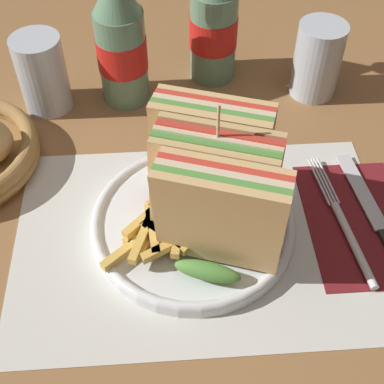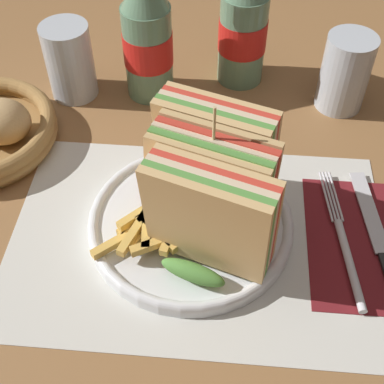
{
  "view_description": "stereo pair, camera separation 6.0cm",
  "coord_description": "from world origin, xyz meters",
  "px_view_note": "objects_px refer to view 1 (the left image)",
  "views": [
    {
      "loc": [
        -0.04,
        -0.37,
        0.49
      ],
      "look_at": [
        -0.01,
        0.03,
        0.04
      ],
      "focal_mm": 50.0,
      "sensor_mm": 36.0,
      "label": 1
    },
    {
      "loc": [
        0.02,
        -0.37,
        0.49
      ],
      "look_at": [
        -0.01,
        0.03,
        0.04
      ],
      "focal_mm": 50.0,
      "sensor_mm": 36.0,
      "label": 2
    }
  ],
  "objects_px": {
    "club_sandwich": "(216,183)",
    "coke_bottle_near": "(121,40)",
    "knife": "(376,218)",
    "coke_bottle_far": "(214,19)",
    "glass_far": "(42,74)",
    "fork": "(347,230)",
    "plate_main": "(193,222)",
    "glass_near": "(316,64)"
  },
  "relations": [
    {
      "from": "knife",
      "to": "coke_bottle_far",
      "type": "height_order",
      "value": "coke_bottle_far"
    },
    {
      "from": "plate_main",
      "to": "coke_bottle_near",
      "type": "distance_m",
      "value": 0.27
    },
    {
      "from": "club_sandwich",
      "to": "glass_far",
      "type": "bearing_deg",
      "value": 131.42
    },
    {
      "from": "fork",
      "to": "club_sandwich",
      "type": "bearing_deg",
      "value": 166.93
    },
    {
      "from": "plate_main",
      "to": "coke_bottle_far",
      "type": "relative_size",
      "value": 1.08
    },
    {
      "from": "club_sandwich",
      "to": "glass_near",
      "type": "xyz_separation_m",
      "value": [
        0.17,
        0.24,
        -0.03
      ]
    },
    {
      "from": "club_sandwich",
      "to": "fork",
      "type": "bearing_deg",
      "value": -6.0
    },
    {
      "from": "plate_main",
      "to": "coke_bottle_far",
      "type": "bearing_deg",
      "value": 80.52
    },
    {
      "from": "knife",
      "to": "coke_bottle_far",
      "type": "bearing_deg",
      "value": 111.9
    },
    {
      "from": "knife",
      "to": "coke_bottle_far",
      "type": "distance_m",
      "value": 0.35
    },
    {
      "from": "plate_main",
      "to": "club_sandwich",
      "type": "bearing_deg",
      "value": -12.34
    },
    {
      "from": "fork",
      "to": "coke_bottle_far",
      "type": "xyz_separation_m",
      "value": [
        -0.12,
        0.31,
        0.08
      ]
    },
    {
      "from": "coke_bottle_near",
      "to": "glass_far",
      "type": "height_order",
      "value": "coke_bottle_near"
    },
    {
      "from": "glass_near",
      "to": "plate_main",
      "type": "bearing_deg",
      "value": -128.32
    },
    {
      "from": "coke_bottle_near",
      "to": "coke_bottle_far",
      "type": "height_order",
      "value": "same"
    },
    {
      "from": "knife",
      "to": "plate_main",
      "type": "bearing_deg",
      "value": 171.67
    },
    {
      "from": "fork",
      "to": "glass_near",
      "type": "distance_m",
      "value": 0.26
    },
    {
      "from": "coke_bottle_far",
      "to": "knife",
      "type": "bearing_deg",
      "value": -61.03
    },
    {
      "from": "plate_main",
      "to": "knife",
      "type": "height_order",
      "value": "plate_main"
    },
    {
      "from": "knife",
      "to": "glass_near",
      "type": "bearing_deg",
      "value": 88.15
    },
    {
      "from": "plate_main",
      "to": "coke_bottle_far",
      "type": "distance_m",
      "value": 0.31
    },
    {
      "from": "glass_near",
      "to": "knife",
      "type": "bearing_deg",
      "value": -84.78
    },
    {
      "from": "coke_bottle_far",
      "to": "glass_far",
      "type": "bearing_deg",
      "value": -166.65
    },
    {
      "from": "plate_main",
      "to": "glass_near",
      "type": "bearing_deg",
      "value": 51.68
    },
    {
      "from": "plate_main",
      "to": "glass_near",
      "type": "xyz_separation_m",
      "value": [
        0.19,
        0.24,
        0.04
      ]
    },
    {
      "from": "coke_bottle_far",
      "to": "glass_far",
      "type": "height_order",
      "value": "coke_bottle_far"
    },
    {
      "from": "club_sandwich",
      "to": "coke_bottle_near",
      "type": "xyz_separation_m",
      "value": [
        -0.1,
        0.25,
        0.01
      ]
    },
    {
      "from": "knife",
      "to": "coke_bottle_near",
      "type": "xyz_separation_m",
      "value": [
        -0.29,
        0.25,
        0.09
      ]
    },
    {
      "from": "coke_bottle_near",
      "to": "glass_far",
      "type": "relative_size",
      "value": 2.0
    },
    {
      "from": "club_sandwich",
      "to": "coke_bottle_near",
      "type": "distance_m",
      "value": 0.27
    },
    {
      "from": "club_sandwich",
      "to": "coke_bottle_far",
      "type": "relative_size",
      "value": 0.9
    },
    {
      "from": "knife",
      "to": "glass_far",
      "type": "height_order",
      "value": "glass_far"
    },
    {
      "from": "club_sandwich",
      "to": "coke_bottle_near",
      "type": "bearing_deg",
      "value": 112.07
    },
    {
      "from": "fork",
      "to": "coke_bottle_far",
      "type": "distance_m",
      "value": 0.35
    },
    {
      "from": "coke_bottle_near",
      "to": "knife",
      "type": "bearing_deg",
      "value": -40.8
    },
    {
      "from": "plate_main",
      "to": "fork",
      "type": "distance_m",
      "value": 0.17
    },
    {
      "from": "glass_near",
      "to": "glass_far",
      "type": "height_order",
      "value": "same"
    },
    {
      "from": "fork",
      "to": "coke_bottle_near",
      "type": "height_order",
      "value": "coke_bottle_near"
    },
    {
      "from": "coke_bottle_near",
      "to": "glass_far",
      "type": "distance_m",
      "value": 0.12
    },
    {
      "from": "plate_main",
      "to": "coke_bottle_near",
      "type": "xyz_separation_m",
      "value": [
        -0.08,
        0.25,
        0.08
      ]
    },
    {
      "from": "plate_main",
      "to": "glass_far",
      "type": "xyz_separation_m",
      "value": [
        -0.19,
        0.23,
        0.04
      ]
    },
    {
      "from": "fork",
      "to": "glass_far",
      "type": "bearing_deg",
      "value": 137.71
    }
  ]
}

